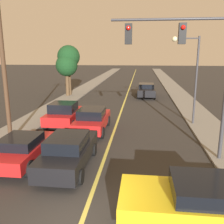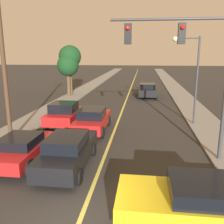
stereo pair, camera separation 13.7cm
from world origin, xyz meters
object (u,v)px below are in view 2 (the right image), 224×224
(car_outer_lane_front, at_px, (22,148))
(streetlamp_right, at_px, (190,67))
(car_far_oncoming, at_px, (147,90))
(utility_pole_left, at_px, (4,64))
(car_outer_lane_second, at_px, (64,114))
(car_near_lane_second, at_px, (92,119))
(car_crossing_right, at_px, (201,205))
(car_near_lane_front, at_px, (68,151))
(tree_left_near, at_px, (70,57))
(traffic_signal_mast, at_px, (190,57))
(tree_left_far, at_px, (68,66))

(car_outer_lane_front, bearing_deg, streetlamp_right, 41.05)
(car_far_oncoming, xyz_separation_m, utility_pole_left, (-8.07, -16.52, 3.67))
(car_outer_lane_second, bearing_deg, car_far_oncoming, 64.68)
(car_near_lane_second, xyz_separation_m, car_crossing_right, (5.01, -9.02, 0.03))
(car_near_lane_front, relative_size, car_crossing_right, 0.97)
(car_near_lane_second, relative_size, tree_left_near, 0.77)
(car_crossing_right, xyz_separation_m, streetlamp_right, (1.45, 11.34, 3.27))
(car_near_lane_front, height_order, utility_pole_left, utility_pole_left)
(car_outer_lane_second, relative_size, streetlamp_right, 0.64)
(car_near_lane_front, distance_m, car_outer_lane_second, 6.96)
(car_crossing_right, bearing_deg, tree_left_near, 24.77)
(streetlamp_right, bearing_deg, car_near_lane_front, -129.76)
(car_outer_lane_front, distance_m, car_crossing_right, 8.18)
(car_crossing_right, bearing_deg, car_near_lane_front, 54.55)
(car_near_lane_front, xyz_separation_m, traffic_signal_mast, (5.32, 1.58, 4.09))
(car_crossing_right, height_order, utility_pole_left, utility_pole_left)
(car_near_lane_second, bearing_deg, car_near_lane_front, -90.00)
(car_near_lane_second, height_order, car_far_oncoming, car_near_lane_second)
(traffic_signal_mast, bearing_deg, streetlamp_right, 79.55)
(car_outer_lane_front, bearing_deg, car_near_lane_front, -4.18)
(car_near_lane_front, distance_m, car_near_lane_second, 5.45)
(utility_pole_left, bearing_deg, tree_left_far, 94.44)
(car_crossing_right, relative_size, tree_left_far, 0.99)
(car_crossing_right, xyz_separation_m, tree_left_near, (-10.42, 22.59, 3.77))
(car_crossing_right, bearing_deg, tree_left_far, 25.56)
(streetlamp_right, bearing_deg, car_far_oncoming, 103.17)
(car_outer_lane_second, distance_m, streetlamp_right, 9.40)
(car_far_oncoming, relative_size, tree_left_near, 0.83)
(car_outer_lane_second, bearing_deg, streetlamp_right, 7.76)
(streetlamp_right, xyz_separation_m, tree_left_far, (-11.99, 10.70, -0.50))
(car_far_oncoming, bearing_deg, car_outer_lane_second, 64.68)
(tree_left_near, relative_size, tree_left_far, 1.22)
(car_crossing_right, bearing_deg, streetlamp_right, -7.29)
(car_near_lane_front, xyz_separation_m, car_far_oncoming, (3.76, 19.32, 0.02))
(car_outer_lane_second, distance_m, car_far_oncoming, 14.09)
(car_crossing_right, bearing_deg, car_far_oncoming, 3.13)
(car_outer_lane_front, xyz_separation_m, tree_left_far, (-3.26, 18.31, 2.87))
(traffic_signal_mast, distance_m, streetlamp_right, 6.34)
(car_near_lane_front, xyz_separation_m, car_crossing_right, (5.01, -3.57, 0.04))
(car_crossing_right, distance_m, tree_left_near, 25.16)
(car_near_lane_front, height_order, streetlamp_right, streetlamp_right)
(car_near_lane_second, relative_size, car_outer_lane_front, 1.09)
(utility_pole_left, bearing_deg, traffic_signal_mast, -7.15)
(traffic_signal_mast, xyz_separation_m, tree_left_far, (-10.85, 16.89, -1.27))
(car_outer_lane_second, bearing_deg, tree_left_far, 105.33)
(car_far_oncoming, xyz_separation_m, car_crossing_right, (1.25, -22.89, 0.03))
(traffic_signal_mast, relative_size, tree_left_far, 1.38)
(car_crossing_right, bearing_deg, utility_pole_left, 55.69)
(car_outer_lane_front, relative_size, car_outer_lane_second, 1.06)
(car_near_lane_second, distance_m, car_outer_lane_second, 2.53)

